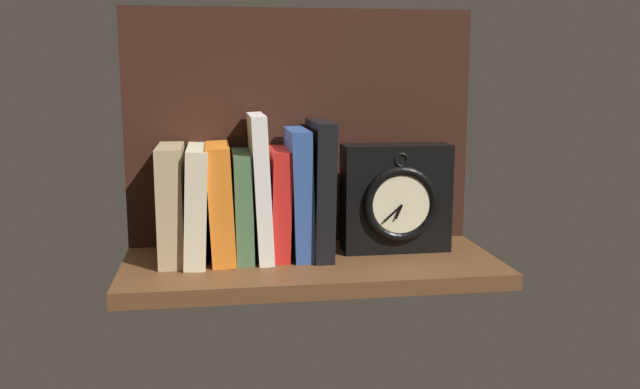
% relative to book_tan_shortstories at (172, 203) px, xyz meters
% --- Properties ---
extents(ground_plane, '(0.61, 0.27, 0.03)m').
position_rel_book_tan_shortstories_xyz_m(ground_plane, '(0.22, -0.04, -0.11)').
color(ground_plane, brown).
extents(back_panel, '(0.61, 0.01, 0.41)m').
position_rel_book_tan_shortstories_xyz_m(back_panel, '(0.22, 0.09, 0.11)').
color(back_panel, black).
rests_on(back_panel, ground_plane).
extents(book_tan_shortstories, '(0.04, 0.15, 0.19)m').
position_rel_book_tan_shortstories_xyz_m(book_tan_shortstories, '(0.00, 0.00, 0.00)').
color(book_tan_shortstories, tan).
rests_on(book_tan_shortstories, ground_plane).
extents(book_cream_twain, '(0.04, 0.17, 0.19)m').
position_rel_book_tan_shortstories_xyz_m(book_cream_twain, '(0.04, 0.00, -0.00)').
color(book_cream_twain, beige).
rests_on(book_cream_twain, ground_plane).
extents(book_orange_pandolfini, '(0.04, 0.15, 0.19)m').
position_rel_book_tan_shortstories_xyz_m(book_orange_pandolfini, '(0.08, 0.00, 0.00)').
color(book_orange_pandolfini, orange).
rests_on(book_orange_pandolfini, ground_plane).
extents(book_green_romantic, '(0.03, 0.14, 0.18)m').
position_rel_book_tan_shortstories_xyz_m(book_green_romantic, '(0.11, 0.00, -0.01)').
color(book_green_romantic, '#476B44').
rests_on(book_green_romantic, ground_plane).
extents(book_white_catcher, '(0.03, 0.15, 0.24)m').
position_rel_book_tan_shortstories_xyz_m(book_white_catcher, '(0.14, 0.00, 0.02)').
color(book_white_catcher, silver).
rests_on(book_white_catcher, ground_plane).
extents(book_red_requiem, '(0.04, 0.13, 0.18)m').
position_rel_book_tan_shortstories_xyz_m(book_red_requiem, '(0.17, 0.00, -0.00)').
color(book_red_requiem, red).
rests_on(book_red_requiem, ground_plane).
extents(book_blue_modern, '(0.04, 0.14, 0.21)m').
position_rel_book_tan_shortstories_xyz_m(book_blue_modern, '(0.21, 0.00, 0.01)').
color(book_blue_modern, '#2D4C8E').
rests_on(book_blue_modern, ground_plane).
extents(book_black_skeptic, '(0.04, 0.15, 0.23)m').
position_rel_book_tan_shortstories_xyz_m(book_black_skeptic, '(0.24, 0.00, 0.02)').
color(book_black_skeptic, black).
rests_on(book_black_skeptic, ground_plane).
extents(framed_clock, '(0.18, 0.08, 0.18)m').
position_rel_book_tan_shortstories_xyz_m(framed_clock, '(0.38, -0.00, -0.00)').
color(framed_clock, black).
rests_on(framed_clock, ground_plane).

